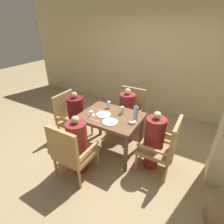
# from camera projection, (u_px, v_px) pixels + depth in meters

# --- Properties ---
(ground_plane) EXTENTS (16.00, 16.00, 0.00)m
(ground_plane) POSITION_uv_depth(u_px,v_px,m) (111.00, 150.00, 3.43)
(ground_plane) COLOR #9E8460
(wall_back) EXTENTS (8.00, 0.06, 2.80)m
(wall_back) POSITION_uv_depth(u_px,v_px,m) (153.00, 58.00, 4.39)
(wall_back) COLOR #C6B289
(wall_back) RESTS_ON ground_plane
(dining_table) EXTENTS (1.06, 0.81, 0.78)m
(dining_table) POSITION_uv_depth(u_px,v_px,m) (111.00, 121.00, 3.12)
(dining_table) COLOR brown
(dining_table) RESTS_ON ground_plane
(chair_left_side) EXTENTS (0.55, 0.55, 0.97)m
(chair_left_side) POSITION_uv_depth(u_px,v_px,m) (71.00, 116.00, 3.61)
(chair_left_side) COLOR #A88451
(chair_left_side) RESTS_ON ground_plane
(diner_in_left_chair) EXTENTS (0.32, 0.32, 1.06)m
(diner_in_left_chair) POSITION_uv_depth(u_px,v_px,m) (77.00, 116.00, 3.53)
(diner_in_left_chair) COLOR #5B1419
(diner_in_left_chair) RESTS_ON ground_plane
(chair_far_side) EXTENTS (0.55, 0.55, 0.97)m
(chair_far_side) POSITION_uv_depth(u_px,v_px,m) (130.00, 110.00, 3.83)
(chair_far_side) COLOR #A88451
(chair_far_side) RESTS_ON ground_plane
(diner_in_far_chair) EXTENTS (0.32, 0.32, 1.06)m
(diner_in_far_chair) POSITION_uv_depth(u_px,v_px,m) (127.00, 111.00, 3.70)
(diner_in_far_chair) COLOR maroon
(diner_in_far_chair) RESTS_ON ground_plane
(chair_right_side) EXTENTS (0.55, 0.55, 0.97)m
(chair_right_side) POSITION_uv_depth(u_px,v_px,m) (163.00, 145.00, 2.78)
(chair_right_side) COLOR #A88451
(chair_right_side) RESTS_ON ground_plane
(diner_in_right_chair) EXTENTS (0.32, 0.32, 1.06)m
(diner_in_right_chair) POSITION_uv_depth(u_px,v_px,m) (154.00, 140.00, 2.82)
(diner_in_right_chair) COLOR maroon
(diner_in_right_chair) RESTS_ON ground_plane
(chair_near_corner) EXTENTS (0.55, 0.55, 0.97)m
(chair_near_corner) POSITION_uv_depth(u_px,v_px,m) (71.00, 151.00, 2.65)
(chair_near_corner) COLOR #A88451
(chair_near_corner) RESTS_ON ground_plane
(diner_in_near_chair) EXTENTS (0.32, 0.32, 1.04)m
(diner_in_near_chair) POSITION_uv_depth(u_px,v_px,m) (78.00, 144.00, 2.75)
(diner_in_near_chair) COLOR maroon
(diner_in_near_chair) RESTS_ON ground_plane
(plate_main_left) EXTENTS (0.26, 0.26, 0.01)m
(plate_main_left) POSITION_uv_depth(u_px,v_px,m) (104.00, 114.00, 3.09)
(plate_main_left) COLOR white
(plate_main_left) RESTS_ON dining_table
(plate_main_right) EXTENTS (0.26, 0.26, 0.01)m
(plate_main_right) POSITION_uv_depth(u_px,v_px,m) (110.00, 122.00, 2.86)
(plate_main_right) COLOR white
(plate_main_right) RESTS_ON dining_table
(teacup_with_saucer) EXTENTS (0.12, 0.12, 0.07)m
(teacup_with_saucer) POSITION_uv_depth(u_px,v_px,m) (91.00, 113.00, 3.07)
(teacup_with_saucer) COLOR white
(teacup_with_saucer) RESTS_ON dining_table
(bowl_small) EXTENTS (0.11, 0.11, 0.04)m
(bowl_small) POSITION_uv_depth(u_px,v_px,m) (132.00, 122.00, 2.83)
(bowl_small) COLOR white
(bowl_small) RESTS_ON dining_table
(water_bottle) EXTENTS (0.07, 0.07, 0.27)m
(water_bottle) POSITION_uv_depth(u_px,v_px,m) (136.00, 113.00, 2.87)
(water_bottle) COLOR #A3C6DB
(water_bottle) RESTS_ON dining_table
(glass_tall_near) EXTENTS (0.06, 0.06, 0.14)m
(glass_tall_near) POSITION_uv_depth(u_px,v_px,m) (122.00, 110.00, 3.09)
(glass_tall_near) COLOR silver
(glass_tall_near) RESTS_ON dining_table
(glass_tall_mid) EXTENTS (0.06, 0.06, 0.14)m
(glass_tall_mid) POSITION_uv_depth(u_px,v_px,m) (109.00, 105.00, 3.29)
(glass_tall_mid) COLOR silver
(glass_tall_mid) RESTS_ON dining_table
(salt_shaker) EXTENTS (0.03, 0.03, 0.08)m
(salt_shaker) POSITION_uv_depth(u_px,v_px,m) (135.00, 112.00, 3.09)
(salt_shaker) COLOR white
(salt_shaker) RESTS_ON dining_table
(pepper_shaker) EXTENTS (0.03, 0.03, 0.08)m
(pepper_shaker) POSITION_uv_depth(u_px,v_px,m) (137.00, 113.00, 3.08)
(pepper_shaker) COLOR #4C3D2D
(pepper_shaker) RESTS_ON dining_table
(fork_beside_plate) EXTENTS (0.19, 0.04, 0.00)m
(fork_beside_plate) POSITION_uv_depth(u_px,v_px,m) (97.00, 109.00, 3.28)
(fork_beside_plate) COLOR silver
(fork_beside_plate) RESTS_ON dining_table
(knife_beside_plate) EXTENTS (0.20, 0.02, 0.00)m
(knife_beside_plate) POSITION_uv_depth(u_px,v_px,m) (94.00, 120.00, 2.92)
(knife_beside_plate) COLOR silver
(knife_beside_plate) RESTS_ON dining_table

